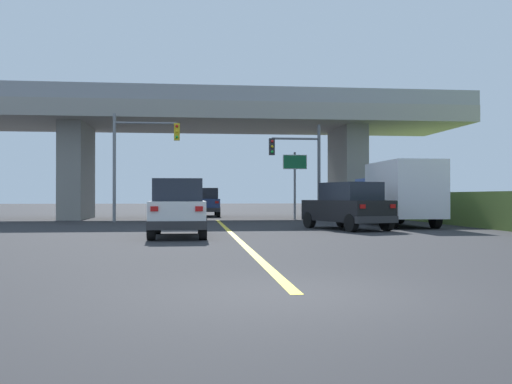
% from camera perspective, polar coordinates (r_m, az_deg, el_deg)
% --- Properties ---
extents(ground, '(160.00, 160.00, 0.00)m').
position_cam_1_polar(ground, '(37.90, -4.00, -2.59)').
color(ground, '#2B2B2D').
extents(overpass_bridge, '(31.80, 8.59, 7.88)m').
position_cam_1_polar(overpass_bridge, '(38.11, -4.00, 6.00)').
color(overpass_bridge, gray).
rests_on(overpass_bridge, ground).
extents(lane_divider_stripe, '(0.20, 26.62, 0.01)m').
position_cam_1_polar(lane_divider_stripe, '(21.67, -2.29, -4.19)').
color(lane_divider_stripe, yellow).
rests_on(lane_divider_stripe, ground).
extents(suv_lead, '(1.93, 4.36, 2.02)m').
position_cam_1_polar(suv_lead, '(20.58, -7.62, -1.58)').
color(suv_lead, silver).
rests_on(suv_lead, ground).
extents(suv_crossing, '(3.28, 4.85, 2.02)m').
position_cam_1_polar(suv_crossing, '(25.24, 8.99, -1.36)').
color(suv_crossing, black).
rests_on(suv_crossing, ground).
extents(box_truck, '(2.33, 6.72, 3.03)m').
position_cam_1_polar(box_truck, '(28.59, 13.80, -0.07)').
color(box_truck, navy).
rests_on(box_truck, ground).
extents(sedan_oncoming, '(1.89, 4.79, 2.02)m').
position_cam_1_polar(sedan_oncoming, '(42.06, -4.92, -1.00)').
color(sedan_oncoming, navy).
rests_on(sedan_oncoming, ground).
extents(traffic_signal_nearside, '(3.01, 0.36, 5.58)m').
position_cam_1_polar(traffic_signal_nearside, '(33.74, 4.55, 3.06)').
color(traffic_signal_nearside, '#56595E').
rests_on(traffic_signal_nearside, ground).
extents(traffic_signal_farside, '(3.70, 0.36, 6.04)m').
position_cam_1_polar(traffic_signal_farside, '(33.19, -11.66, 3.93)').
color(traffic_signal_farside, slate).
rests_on(traffic_signal_farside, ground).
extents(highway_sign, '(1.50, 0.17, 4.17)m').
position_cam_1_polar(highway_sign, '(36.07, 3.83, 2.12)').
color(highway_sign, slate).
rests_on(highway_sign, ground).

